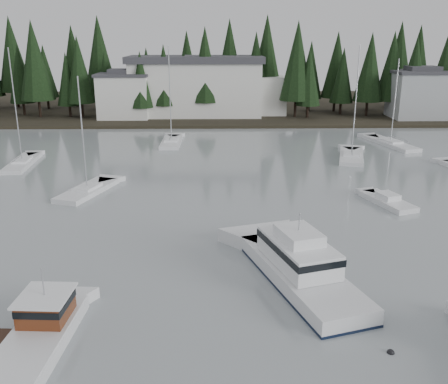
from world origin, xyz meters
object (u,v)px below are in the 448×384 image
object	(u,v)px
sailboat_6	(23,164)
sailboat_8	(88,192)
runabout_1	(387,202)
harbor_inn	(207,87)
lobster_boat_brown	(37,337)
house_west	(124,95)
sailboat_9	(172,143)
cabin_cruiser_center	(300,270)
sailboat_4	(351,157)
sailboat_2	(390,144)
house_east_a	(420,93)

from	to	relation	value
sailboat_6	sailboat_8	size ratio (longest dim) A/B	1.19
runabout_1	sailboat_6	bearing A→B (deg)	50.19
harbor_inn	lobster_boat_brown	xyz separation A→B (m)	(-7.58, -73.70, -5.30)
house_west	sailboat_9	distance (m)	23.83
cabin_cruiser_center	sailboat_6	distance (m)	42.01
sailboat_4	sailboat_6	bearing A→B (deg)	108.53
lobster_boat_brown	sailboat_2	world-z (taller)	sailboat_2
harbor_inn	sailboat_4	size ratio (longest dim) A/B	2.03
sailboat_4	lobster_boat_brown	bearing A→B (deg)	161.05
house_east_a	sailboat_2	world-z (taller)	sailboat_2
house_west	runabout_1	bearing A→B (deg)	-56.03
house_east_a	lobster_boat_brown	size ratio (longest dim) A/B	1.22
house_west	cabin_cruiser_center	world-z (taller)	house_west
house_west	cabin_cruiser_center	xyz separation A→B (m)	(21.94, -63.65, -3.87)
house_east_a	sailboat_8	world-z (taller)	sailboat_8
lobster_boat_brown	sailboat_9	distance (m)	49.41
harbor_inn	cabin_cruiser_center	bearing A→B (deg)	-84.12
lobster_boat_brown	sailboat_4	size ratio (longest dim) A/B	0.60
lobster_boat_brown	sailboat_2	xyz separation A→B (m)	(34.33, 47.94, -0.42)
house_west	runabout_1	distance (m)	58.62
runabout_1	lobster_boat_brown	bearing A→B (deg)	112.40
sailboat_2	sailboat_9	xyz separation A→B (m)	(-31.56, 1.39, 0.02)
house_east_a	sailboat_4	world-z (taller)	sailboat_4
house_west	sailboat_9	xyz separation A→B (m)	(10.22, -21.03, -4.57)
house_west	lobster_boat_brown	distance (m)	70.88
house_west	sailboat_6	distance (m)	34.13
sailboat_2	sailboat_4	xyz separation A→B (m)	(-7.74, -7.92, 0.02)
house_west	harbor_inn	bearing A→B (deg)	12.52
sailboat_2	runabout_1	xyz separation A→B (m)	(-9.13, -26.05, 0.07)
sailboat_9	runabout_1	distance (m)	35.44
house_east_a	sailboat_4	distance (m)	35.80
sailboat_4	sailboat_9	xyz separation A→B (m)	(-23.83, 9.30, 0.00)
harbor_inn	runabout_1	size ratio (longest dim) A/B	4.47
sailboat_2	sailboat_9	bearing A→B (deg)	72.92
house_west	house_east_a	bearing A→B (deg)	-1.06
house_east_a	sailboat_2	xyz separation A→B (m)	(-12.21, -21.42, -4.84)
sailboat_2	sailboat_4	distance (m)	11.07
sailboat_4	sailboat_9	bearing A→B (deg)	83.32
runabout_1	harbor_inn	bearing A→B (deg)	0.19
sailboat_2	sailboat_9	world-z (taller)	sailboat_9
sailboat_2	sailboat_9	size ratio (longest dim) A/B	0.88
sailboat_6	house_east_a	bearing A→B (deg)	-66.36
harbor_inn	cabin_cruiser_center	world-z (taller)	harbor_inn
cabin_cruiser_center	sailboat_2	distance (m)	45.77
sailboat_8	runabout_1	bearing A→B (deg)	-79.26
lobster_boat_brown	sailboat_6	bearing A→B (deg)	24.35
runabout_1	cabin_cruiser_center	bearing A→B (deg)	126.20
house_west	harbor_inn	world-z (taller)	harbor_inn
house_east_a	harbor_inn	size ratio (longest dim) A/B	0.36
sailboat_6	sailboat_4	bearing A→B (deg)	-90.29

